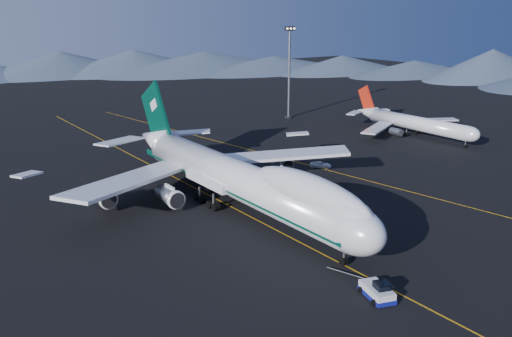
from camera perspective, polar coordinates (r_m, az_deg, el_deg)
ground at (r=98.87m, az=-1.77°, el=-4.21°), size 500.00×500.00×0.00m
taxiway_line_main at (r=98.86m, az=-1.77°, el=-4.21°), size 0.25×220.00×0.01m
taxiway_line_side at (r=123.87m, az=7.45°, el=-0.23°), size 28.08×198.09×0.01m
boeing_747 at (r=97.08m, az=-1.81°, el=-0.98°), size 59.62×72.43×19.37m
pushback_tug at (r=71.59m, az=11.99°, el=-12.02°), size 3.99×5.60×2.21m
second_jet at (r=162.40m, az=15.44°, el=4.42°), size 37.54×42.41×12.07m
service_van at (r=126.02m, az=6.49°, el=0.38°), size 4.78×4.98×1.32m
floodlight_mast at (r=182.75m, az=3.33°, el=9.58°), size 3.54×2.65×28.62m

